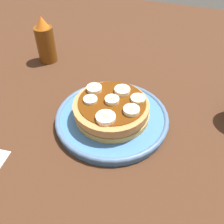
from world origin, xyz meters
The scene contains 11 objects.
ground_plane centered at (0.00, 0.00, -1.50)cm, with size 140.00×140.00×3.00cm, color #422616.
plate centered at (0.00, 0.00, 0.99)cm, with size 22.86×22.86×1.84cm.
pancake_stack centered at (0.07, -0.14, 3.43)cm, with size 15.29×15.37×3.83cm.
banana_slice_0 centered at (-0.39, 0.32, 5.66)cm, with size 2.76×2.76×0.99cm.
banana_slice_1 centered at (4.30, -1.58, 5.69)cm, with size 3.01×3.01×1.04cm.
banana_slice_2 centered at (-3.97, -1.17, 5.55)cm, with size 2.70×2.70×0.76cm.
banana_slice_3 centered at (-4.52, 2.10, 5.69)cm, with size 3.04×3.04×1.06cm.
banana_slice_4 centered at (0.95, 3.43, 5.69)cm, with size 3.14×3.14×1.05cm.
banana_slice_5 centered at (0.54, -4.88, 5.66)cm, with size 3.57×3.57×0.99cm.
banana_slice_6 centered at (4.52, 2.16, 5.55)cm, with size 2.86×2.86×0.78cm.
syrup_bottle centered at (-24.16, 16.59, 5.47)cm, with size 4.76×4.76×12.20cm.
Camera 1 is at (12.40, -35.02, 36.98)cm, focal length 40.99 mm.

